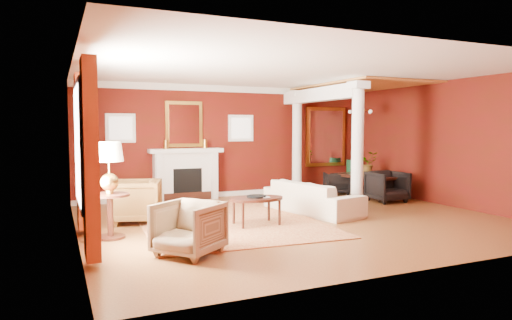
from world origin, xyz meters
name	(u,v)px	position (x,y,z in m)	size (l,w,h in m)	color
ground	(295,219)	(0.00, 0.00, 0.00)	(8.00, 8.00, 0.00)	brown
room_shell	(295,117)	(0.00, 0.00, 2.02)	(8.04, 7.04, 2.92)	#580D0C
fireplace	(186,174)	(-1.30, 3.32, 0.65)	(1.85, 0.42, 1.29)	white
overmantel_mirror	(184,124)	(-1.30, 3.45, 1.90)	(0.95, 0.07, 1.15)	gold
flank_window_left	(121,128)	(-2.85, 3.46, 1.80)	(0.70, 0.07, 0.70)	white
flank_window_right	(241,128)	(0.25, 3.46, 1.80)	(0.70, 0.07, 0.70)	white
left_window	(84,153)	(-3.89, -0.60, 1.42)	(0.21, 2.55, 2.60)	white
column_front	(358,145)	(1.70, 0.30, 1.43)	(0.36, 0.36, 2.80)	white
column_back	(297,142)	(1.70, 3.00, 1.43)	(0.36, 0.36, 2.80)	white
header_beam	(319,95)	(1.70, 1.90, 2.62)	(0.30, 3.20, 0.32)	white
amber_ceiling	(361,86)	(2.85, 1.75, 2.87)	(2.30, 3.40, 0.04)	#C67E3A
dining_mirror	(326,137)	(2.90, 3.45, 1.55)	(1.30, 0.07, 1.70)	gold
chandelier	(361,111)	(2.90, 1.80, 2.25)	(0.60, 0.62, 0.75)	#AE8436
crown_trim	(232,89)	(0.00, 3.46, 2.82)	(8.00, 0.08, 0.16)	white
base_trim	(232,193)	(0.00, 3.46, 0.06)	(8.00, 0.08, 0.12)	white
rug	(227,220)	(-1.27, 0.45, 0.01)	(3.27, 4.36, 0.02)	maroon
sofa	(312,192)	(0.69, 0.48, 0.45)	(2.28, 0.67, 0.89)	beige
armchair_leopard	(136,199)	(-2.91, 0.95, 0.45)	(0.88, 0.83, 0.91)	black
armchair_stripe	(189,226)	(-2.59, -1.62, 0.42)	(0.82, 0.77, 0.84)	tan
coffee_table	(256,200)	(-0.91, -0.19, 0.48)	(1.03, 1.03, 0.52)	black
coffee_book	(260,192)	(-0.87, -0.25, 0.63)	(0.16, 0.02, 0.22)	black
side_table	(109,173)	(-3.50, -0.15, 1.07)	(0.63, 0.63, 1.58)	black
dining_table	(369,179)	(3.19, 1.81, 0.46)	(1.66, 0.58, 0.92)	black
dining_chair_near	(387,185)	(3.10, 0.98, 0.41)	(0.80, 0.75, 0.83)	black
dining_chair_far	(337,182)	(2.74, 2.63, 0.33)	(0.63, 0.59, 0.65)	black
green_urn	(352,178)	(3.50, 2.98, 0.36)	(0.38, 0.38, 0.91)	#143F22
potted_plant	(367,153)	(3.14, 1.86, 1.16)	(0.54, 0.60, 0.47)	#26591E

